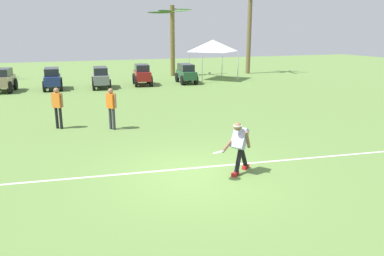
{
  "coord_description": "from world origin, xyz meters",
  "views": [
    {
      "loc": [
        -3.18,
        -8.54,
        3.6
      ],
      "look_at": [
        0.35,
        1.21,
        0.9
      ],
      "focal_mm": 35.0,
      "sensor_mm": 36.0,
      "label": 1
    }
  ],
  "objects": [
    {
      "name": "palm_tree_right_of_centre",
      "position": [
        12.58,
        20.65,
        4.05
      ],
      "size": [
        2.95,
        3.37,
        6.94
      ],
      "color": "brown",
      "rests_on": "ground_plane"
    },
    {
      "name": "palm_tree_left_of_centre",
      "position": [
        5.89,
        21.13,
        3.21
      ],
      "size": [
        3.58,
        3.56,
        5.56
      ],
      "color": "brown",
      "rests_on": "ground_plane"
    },
    {
      "name": "teammate_midfield",
      "position": [
        -3.23,
        6.11,
        0.94
      ],
      "size": [
        0.44,
        0.36,
        1.56
      ],
      "color": "black",
      "rests_on": "ground_plane"
    },
    {
      "name": "ground_plane",
      "position": [
        0.0,
        0.0,
        0.0
      ],
      "size": [
        80.0,
        80.0,
        0.0
      ],
      "primitive_type": "plane",
      "color": "#5E803D"
    },
    {
      "name": "teammate_near_sideline",
      "position": [
        -1.35,
        5.3,
        0.94
      ],
      "size": [
        0.36,
        0.44,
        1.56
      ],
      "color": "#33333D",
      "rests_on": "ground_plane"
    },
    {
      "name": "parked_car_slot_d",
      "position": [
        2.32,
        16.61,
        0.74
      ],
      "size": [
        1.4,
        2.44,
        1.4
      ],
      "color": "maroon",
      "rests_on": "ground_plane"
    },
    {
      "name": "field_line_paint",
      "position": [
        0.0,
        0.4,
        0.0
      ],
      "size": [
        21.26,
        2.42,
        0.01
      ],
      "primitive_type": "cube",
      "rotation": [
        0.0,
        0.0,
        -0.11
      ],
      "color": "white",
      "rests_on": "ground_plane"
    },
    {
      "name": "parked_car_slot_c",
      "position": [
        -0.49,
        16.18,
        0.72
      ],
      "size": [
        1.32,
        2.47,
        1.34
      ],
      "color": "slate",
      "rests_on": "ground_plane"
    },
    {
      "name": "frisbee_in_flight",
      "position": [
        0.36,
        -0.66,
        0.75
      ],
      "size": [
        0.36,
        0.35,
        0.11
      ],
      "color": "white"
    },
    {
      "name": "parked_car_slot_a",
      "position": [
        -6.22,
        16.61,
        0.74
      ],
      "size": [
        1.4,
        2.44,
        1.4
      ],
      "color": "#998466",
      "rests_on": "ground_plane"
    },
    {
      "name": "parked_car_slot_e",
      "position": [
        5.46,
        16.51,
        0.72
      ],
      "size": [
        1.34,
        2.47,
        1.34
      ],
      "color": "#235133",
      "rests_on": "ground_plane"
    },
    {
      "name": "parked_car_slot_b",
      "position": [
        -3.43,
        16.61,
        0.72
      ],
      "size": [
        1.18,
        2.42,
        1.34
      ],
      "color": "navy",
      "rests_on": "ground_plane"
    },
    {
      "name": "event_tent",
      "position": [
        8.02,
        17.75,
        2.52
      ],
      "size": [
        2.97,
        2.97,
        2.95
      ],
      "color": "#B2B5BA",
      "rests_on": "ground_plane"
    },
    {
      "name": "frisbee_thrower",
      "position": [
        1.07,
        -0.37,
        0.79
      ],
      "size": [
        1.06,
        0.65,
        1.39
      ],
      "color": "black",
      "rests_on": "ground_plane"
    }
  ]
}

